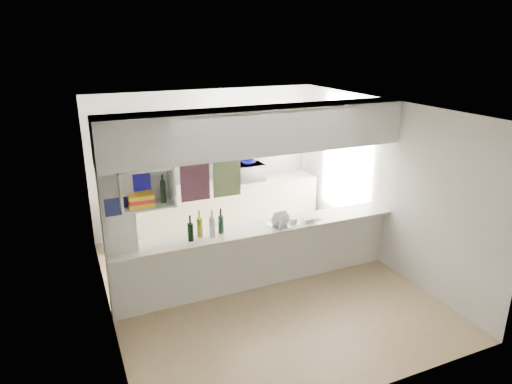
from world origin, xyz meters
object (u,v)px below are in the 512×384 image
microwave (248,172)px  bowl (248,162)px  dish_rack (283,219)px  wine_bottles (206,227)px

microwave → bowl: (0.00, 0.02, 0.19)m
bowl → dish_rack: 2.24m
microwave → wine_bottles: 2.60m
dish_rack → wine_bottles: bearing=163.8°
dish_rack → bowl: bearing=66.7°
bowl → wine_bottles: (-1.50, -2.14, -0.21)m
bowl → wine_bottles: bearing=-125.0°
wine_bottles → dish_rack: bearing=-2.5°
microwave → wine_bottles: wine_bottles is taller
microwave → wine_bottles: size_ratio=1.07×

